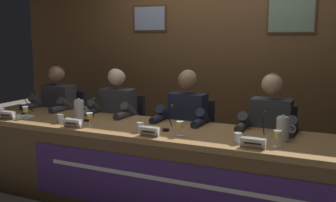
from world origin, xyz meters
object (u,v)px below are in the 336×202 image
Objects in this scene: conference_table at (163,156)px; water_pitcher_right_side at (283,129)px; microphone_center at (168,122)px; microphone_far_left at (26,108)px; juice_glass_left at (90,117)px; nameplate_left at (72,123)px; panelist_center at (185,122)px; water_cup_far_left at (2,112)px; microphone_left at (89,113)px; water_cup_center at (140,128)px; water_cup_left at (61,119)px; chair_left at (124,136)px; water_pitcher_left_side at (79,109)px; nameplate_right at (253,143)px; nameplate_far_left at (7,115)px; panelist_far_left at (55,110)px; chair_center at (192,145)px; panelist_right at (269,131)px; juice_glass_center at (180,126)px; chair_right at (272,154)px; panelist_left at (114,116)px; juice_glass_far_left at (26,110)px; document_stack_far_left at (22,116)px; nameplate_center at (149,131)px; chair_far_left at (67,129)px; microphone_right at (262,130)px; water_cup_right at (238,139)px; juice_glass_right at (278,135)px.

water_pitcher_right_side reaches higher than conference_table.
conference_table is 0.31m from microphone_center.
juice_glass_left is at bearing -10.30° from microphone_far_left.
panelist_center is at bearing 41.66° from nameplate_left.
microphone_left reaches higher than water_cup_far_left.
water_cup_center reaches higher than conference_table.
water_cup_left is (0.60, -0.17, -0.04)m from microphone_far_left.
chair_left is 4.34× the size of water_pitcher_left_side.
nameplate_right is at bearing -5.92° from microphone_far_left.
water_cup_center is (1.48, 0.08, -0.00)m from nameplate_far_left.
microphone_left is at bearing -10.71° from water_pitcher_left_side.
chair_center is (1.64, 0.20, -0.28)m from panelist_far_left.
panelist_right reaches higher than water_cup_left.
juice_glass_center is 0.37m from water_cup_center.
water_pitcher_right_side is (0.17, -0.38, 0.12)m from panelist_right.
water_cup_left is 2.05m from chair_right.
water_cup_far_left is 1.83m from microphone_center.
juice_glass_center reaches higher than nameplate_left.
panelist_far_left is at bearing -175.35° from chair_right.
water_pitcher_left_side is (-0.17, -0.38, 0.12)m from panelist_left.
microphone_left reaches higher than juice_glass_far_left.
nameplate_left is at bearing -89.03° from chair_left.
panelist_left is 1.00× the size of panelist_right.
panelist_left is 0.43m from water_pitcher_left_side.
microphone_center is 1.09m from chair_right.
microphone_center is at bearing 3.50° from document_stack_far_left.
juice_glass_left is 0.34m from water_cup_left.
juice_glass_left reaches higher than nameplate_center.
panelist_center is (0.85, 0.41, -0.10)m from microphone_left.
water_pitcher_left_side reaches higher than chair_far_left.
microphone_far_left is at bearing 173.35° from water_cup_center.
microphone_center is at bearing -141.07° from chair_right.
nameplate_right is (1.86, -0.08, 0.00)m from water_cup_left.
document_stack_far_left is at bearing -162.89° from chair_right.
panelist_center is at bearing 153.82° from microphone_right.
nameplate_right is (2.47, -0.89, 0.34)m from chair_far_left.
juice_glass_center reaches higher than nameplate_far_left.
nameplate_far_left is 0.19m from juice_glass_far_left.
panelist_left is 1.85m from water_pitcher_right_side.
panelist_left is (0.00, -0.20, 0.28)m from chair_left.
water_cup_right is at bearing -0.28° from juice_glass_far_left.
panelist_center is 14.57× the size of water_cup_center.
juice_glass_right is at bearing 8.71° from water_cup_right.
chair_left is at bearing 159.74° from microphone_right.
water_cup_far_left reaches higher than nameplate_left.
water_cup_left is 0.50× the size of nameplate_center.
panelist_far_left reaches higher than chair_far_left.
chair_center is at bearing 30.35° from water_pitcher_left_side.
document_stack_far_left is at bearing 179.41° from juice_glass_right.
nameplate_far_left is 2.56m from panelist_right.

